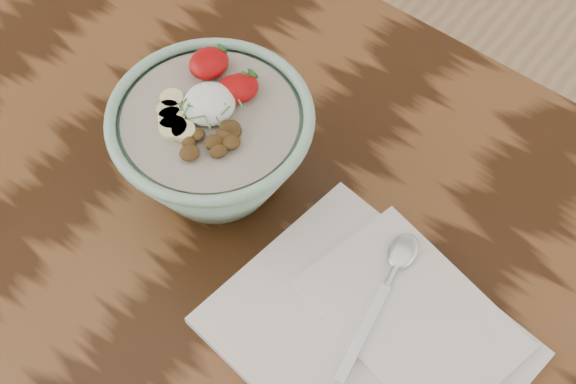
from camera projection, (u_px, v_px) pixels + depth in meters
The scene contains 4 objects.
table at pixel (216, 314), 91.76cm from camera, with size 160.00×90.00×75.00cm.
breakfast_bowl at pixel (213, 142), 84.48cm from camera, with size 21.36×21.36×14.01cm.
napkin at pixel (377, 333), 79.79cm from camera, with size 31.05×26.76×1.76cm.
spoon at pixel (394, 270), 81.98cm from camera, with size 5.42×18.03×0.94cm.
Camera 1 is at (29.90, -24.69, 150.44)cm, focal length 50.00 mm.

